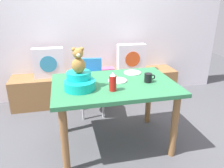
{
  "coord_description": "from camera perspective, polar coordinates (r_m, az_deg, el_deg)",
  "views": [
    {
      "loc": [
        -0.5,
        -2.1,
        1.57
      ],
      "look_at": [
        0.0,
        0.1,
        0.69
      ],
      "focal_mm": 35.46,
      "sensor_mm": 36.0,
      "label": 1
    }
  ],
  "objects": [
    {
      "name": "dinner_plate_far",
      "position": [
        2.63,
        5.26,
        2.93
      ],
      "size": [
        0.2,
        0.2,
        0.01
      ],
      "primitive_type": "cylinder",
      "color": "white",
      "rests_on": "dining_table"
    },
    {
      "name": "cell_phone",
      "position": [
        2.43,
        -9.27,
        1.17
      ],
      "size": [
        0.16,
        0.12,
        0.01
      ],
      "primitive_type": "cube",
      "rotation": [
        0.0,
        0.0,
        1.99
      ],
      "color": "black",
      "rests_on": "dining_table"
    },
    {
      "name": "infant_seat_teal",
      "position": [
        2.17,
        -8.38,
        0.6
      ],
      "size": [
        0.3,
        0.33,
        0.16
      ],
      "color": "#12B5AE",
      "rests_on": "dining_table"
    },
    {
      "name": "back_wall",
      "position": [
        3.61,
        -5.03,
        16.92
      ],
      "size": [
        4.4,
        0.1,
        2.6
      ],
      "primitive_type": "cube",
      "color": "silver",
      "rests_on": "ground_plane"
    },
    {
      "name": "pillow_floral_left",
      "position": [
        3.4,
        -16.04,
        5.26
      ],
      "size": [
        0.44,
        0.15,
        0.44
      ],
      "color": "silver",
      "rests_on": "window_bench"
    },
    {
      "name": "teddy_bear",
      "position": [
        2.1,
        -8.68,
        5.87
      ],
      "size": [
        0.13,
        0.12,
        0.25
      ],
      "color": "#A17739",
      "rests_on": "infant_seat_teal"
    },
    {
      "name": "window_bench",
      "position": [
        3.59,
        -3.87,
        -0.69
      ],
      "size": [
        2.6,
        0.44,
        0.46
      ],
      "primitive_type": "cube",
      "color": "olive",
      "rests_on": "ground_plane"
    },
    {
      "name": "coffee_mug",
      "position": [
        2.35,
        9.35,
        1.59
      ],
      "size": [
        0.12,
        0.08,
        0.09
      ],
      "color": "black",
      "rests_on": "dining_table"
    },
    {
      "name": "book_stack",
      "position": [
        3.53,
        -1.12,
        3.58
      ],
      "size": [
        0.2,
        0.14,
        0.07
      ],
      "primitive_type": "cube",
      "color": "#BA5292",
      "rests_on": "window_bench"
    },
    {
      "name": "pillow_floral_right",
      "position": [
        3.55,
        4.98,
        6.69
      ],
      "size": [
        0.44,
        0.15,
        0.44
      ],
      "color": "silver",
      "rests_on": "window_bench"
    },
    {
      "name": "ground_plane",
      "position": [
        2.67,
        0.49,
        -14.74
      ],
      "size": [
        8.0,
        8.0,
        0.0
      ],
      "primitive_type": "plane",
      "color": "#4C4C51"
    },
    {
      "name": "ketchup_bottle",
      "position": [
        2.09,
        0.21,
        0.5
      ],
      "size": [
        0.07,
        0.07,
        0.18
      ],
      "color": "red",
      "rests_on": "dining_table"
    },
    {
      "name": "dining_table",
      "position": [
        2.35,
        0.54,
        -2.14
      ],
      "size": [
        1.28,
        0.88,
        0.74
      ],
      "color": "#2D7247",
      "rests_on": "ground_plane"
    },
    {
      "name": "highchair",
      "position": [
        3.06,
        -5.46,
        1.16
      ],
      "size": [
        0.37,
        0.49,
        0.79
      ],
      "color": "#2672B2",
      "rests_on": "ground_plane"
    },
    {
      "name": "dinner_plate_near",
      "position": [
        2.36,
        1.42,
        0.91
      ],
      "size": [
        0.2,
        0.2,
        0.01
      ],
      "primitive_type": "cylinder",
      "color": "white",
      "rests_on": "dining_table"
    }
  ]
}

